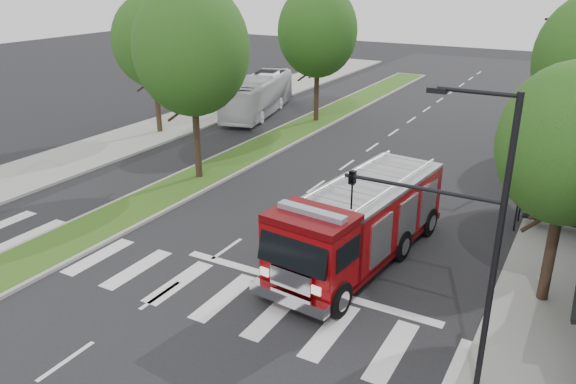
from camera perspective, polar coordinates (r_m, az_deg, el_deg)
name	(u,v)px	position (r m, az deg, el deg)	size (l,w,h in m)	color
ground	(227,249)	(22.80, -6.22, -5.76)	(140.00, 140.00, 0.00)	black
sidewalk_left	(134,138)	(38.77, -15.37, 5.30)	(5.00, 80.00, 0.15)	gray
median	(303,127)	(40.14, 1.57, 6.62)	(3.00, 50.00, 0.15)	gray
bus_shelter	(559,187)	(25.92, 25.83, 0.47)	(3.20, 1.60, 2.61)	black
tree_right_near	(571,145)	(19.02, 26.81, 4.27)	(4.40, 4.40, 8.05)	black
tree_median_near	(191,49)	(28.92, -9.78, 14.10)	(5.80, 5.80, 10.16)	black
tree_median_far	(318,31)	(40.76, 3.02, 15.99)	(5.60, 5.60, 9.72)	black
tree_left_mid	(152,41)	(38.70, -13.62, 14.66)	(5.20, 5.20, 9.16)	black
streetlight_right_near	(462,224)	(14.29, 17.22, -3.16)	(4.08, 0.22, 8.00)	black
streetlight_right_far	(570,81)	(36.89, 26.72, 10.04)	(2.11, 0.20, 8.00)	black
fire_engine	(360,222)	(21.30, 7.32, -3.09)	(3.88, 9.83, 3.32)	#510406
city_bus	(258,95)	(44.03, -3.02, 9.83)	(2.51, 10.73, 2.99)	silver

